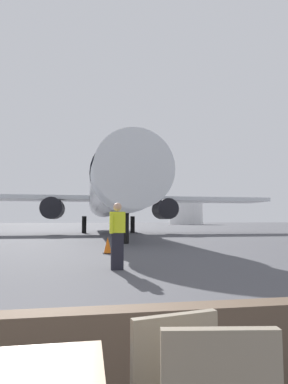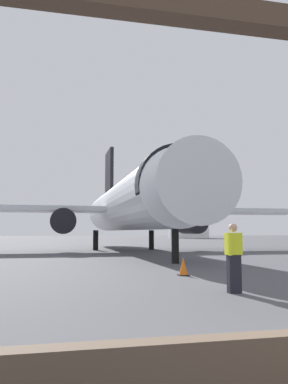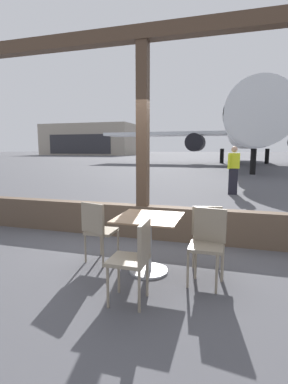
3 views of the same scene
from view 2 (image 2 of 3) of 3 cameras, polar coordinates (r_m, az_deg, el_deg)
name	(u,v)px [view 2 (image 2 of 3)]	position (r m, az deg, el deg)	size (l,w,h in m)	color
ground_plane	(81,246)	(43.40, -9.14, -7.78)	(220.00, 220.00, 0.00)	#4C4C51
airplane	(131,205)	(30.37, -1.92, -1.92)	(31.52, 30.27, 10.57)	silver
ground_crew_worker	(234,257)	(10.23, 12.97, -9.19)	(0.42, 0.43, 1.74)	black
traffic_cone	(183,267)	(14.00, 5.76, -10.83)	(0.36, 0.36, 0.64)	orange
fuel_storage_tank	(189,225)	(96.77, 6.55, -4.82)	(9.86, 9.86, 6.39)	white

